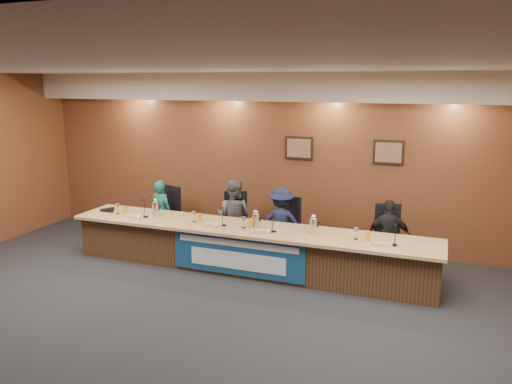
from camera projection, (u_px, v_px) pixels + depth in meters
floor at (174, 337)px, 6.07m from camera, size 10.00×10.00×0.00m
ceiling at (164, 67)px, 5.37m from camera, size 10.00×8.00×0.04m
wall_back at (279, 160)px, 9.37m from camera, size 10.00×0.04×3.20m
soffit at (275, 87)px, 8.85m from camera, size 10.00×0.50×0.50m
dais_body at (247, 249)px, 8.18m from camera, size 6.00×0.80×0.70m
dais_top at (246, 228)px, 8.05m from camera, size 6.10×0.95×0.05m
banner at (237, 256)px, 7.79m from camera, size 2.20×0.02×0.65m
banner_text_upper at (237, 244)px, 7.74m from camera, size 2.00×0.01×0.10m
banner_text_lower at (237, 261)px, 7.80m from camera, size 1.60×0.01×0.28m
wall_photo_left at (299, 148)px, 9.15m from camera, size 0.52×0.04×0.42m
wall_photo_right at (389, 152)px, 8.59m from camera, size 0.52×0.04×0.42m
panelist_a at (161, 212)px, 9.47m from camera, size 0.49×0.36×1.23m
panelist_b at (234, 217)px, 8.93m from camera, size 0.66×0.52×1.35m
panelist_c at (281, 223)px, 8.63m from camera, size 0.91×0.64×1.29m
panelist_d at (389, 237)px, 8.00m from camera, size 0.76×0.43×1.22m
office_chair_a at (164, 218)px, 9.59m from camera, size 0.61×0.61×0.08m
office_chair_b at (236, 226)px, 9.07m from camera, size 0.63×0.63×0.08m
office_chair_c at (283, 231)px, 8.76m from camera, size 0.63×0.63×0.08m
office_chair_d at (389, 242)px, 8.12m from camera, size 0.60×0.60×0.08m
nameplate_a at (131, 216)px, 8.52m from camera, size 0.24×0.08×0.10m
microphone_a at (146, 217)px, 8.61m from camera, size 0.07×0.07×0.02m
juice_glass_a at (125, 211)px, 8.76m from camera, size 0.06×0.06×0.15m
water_glass_a at (118, 209)px, 8.82m from camera, size 0.08×0.08×0.18m
nameplate_b at (209, 224)px, 8.02m from camera, size 0.24×0.08×0.10m
microphone_b at (224, 225)px, 8.10m from camera, size 0.07×0.07×0.02m
juice_glass_b at (200, 218)px, 8.30m from camera, size 0.06×0.06×0.15m
water_glass_b at (194, 217)px, 8.31m from camera, size 0.08×0.08×0.18m
nameplate_c at (260, 231)px, 7.66m from camera, size 0.24×0.08×0.10m
microphone_c at (274, 231)px, 7.76m from camera, size 0.07×0.07×0.02m
juice_glass_c at (251, 223)px, 7.99m from camera, size 0.06×0.06×0.15m
water_glass_c at (244, 223)px, 7.96m from camera, size 0.08×0.08×0.18m
nameplate_d at (380, 244)px, 7.05m from camera, size 0.24×0.08×0.10m
microphone_d at (395, 245)px, 7.12m from camera, size 0.07×0.07×0.02m
juice_glass_d at (368, 236)px, 7.32m from camera, size 0.06×0.06×0.15m
water_glass_d at (356, 234)px, 7.37m from camera, size 0.08×0.08×0.18m
carafe_left at (156, 209)px, 8.67m from camera, size 0.12×0.12×0.25m
carafe_mid at (256, 220)px, 8.02m from camera, size 0.11×0.11×0.22m
carafe_right at (313, 226)px, 7.66m from camera, size 0.12×0.12×0.24m
speakerphone at (109, 210)px, 9.00m from camera, size 0.32×0.32×0.05m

